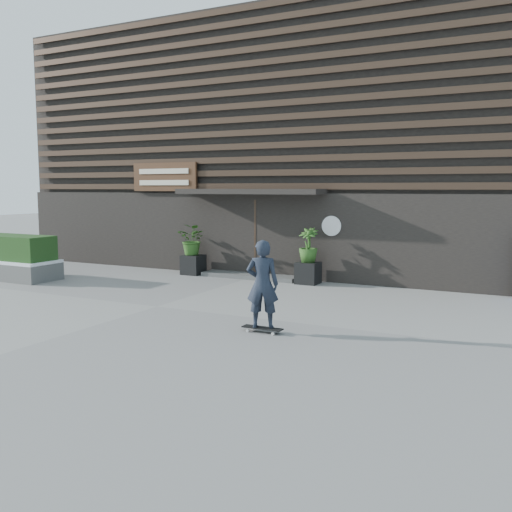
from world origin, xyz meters
The scene contains 11 objects.
ground centered at (0.00, 0.00, 0.00)m, with size 80.00×80.00×0.00m, color gray.
entrance_step centered at (0.00, 4.60, 0.06)m, with size 3.00×0.80×0.12m, color #484846.
planter_pot_left centered at (-1.90, 4.40, 0.30)m, with size 0.60×0.60×0.60m, color black.
bamboo_left centered at (-1.90, 4.40, 1.08)m, with size 0.86×0.75×0.96m, color #2D591E.
planter_pot_right centered at (1.90, 4.40, 0.30)m, with size 0.60×0.60×0.60m, color black.
bamboo_right centered at (1.90, 4.40, 1.08)m, with size 0.54×0.54×0.96m, color #2D591E.
raised_bed centered at (-6.50, 1.30, 0.25)m, with size 3.50×1.20×0.50m, color #50504D.
snow_layer centered at (-6.50, 1.30, 0.54)m, with size 3.50×1.20×0.08m, color white.
hedge centered at (-6.50, 1.30, 0.93)m, with size 3.30×1.00×0.70m, color #1A3A15.
building centered at (0.00, 9.96, 3.99)m, with size 18.00×11.00×8.00m.
skateboarder centered at (3.13, -0.99, 0.90)m, with size 0.78×0.56×1.72m.
Camera 1 is at (7.64, -10.14, 2.65)m, focal length 39.70 mm.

